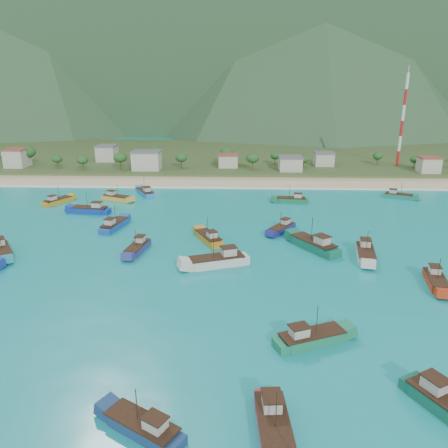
{
  "coord_description": "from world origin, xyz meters",
  "views": [
    {
      "loc": [
        5.87,
        -85.22,
        36.64
      ],
      "look_at": [
        2.08,
        18.0,
        3.0
      ],
      "focal_mm": 35.0,
      "sensor_mm": 36.0,
      "label": 1
    }
  ],
  "objects_px": {
    "boat_17": "(365,254)",
    "boat_19": "(292,200)",
    "boat_25": "(311,339)",
    "boat_29": "(218,261)",
    "boat_14": "(57,201)",
    "boat_2": "(2,251)",
    "boat_28": "(145,193)",
    "boat_18": "(116,198)",
    "boat_0": "(209,238)",
    "boat_11": "(143,428)",
    "boat_9": "(448,407)",
    "radio_tower": "(402,121)",
    "boat_20": "(314,245)",
    "boat_10": "(282,229)",
    "boat_4": "(398,196)",
    "boat_5": "(91,210)",
    "boat_8": "(274,428)",
    "boat_7": "(138,248)",
    "boat_3": "(114,225)",
    "boat_21": "(436,281)"
  },
  "relations": [
    {
      "from": "radio_tower",
      "to": "boat_9",
      "type": "relative_size",
      "value": 3.34
    },
    {
      "from": "boat_5",
      "to": "boat_9",
      "type": "height_order",
      "value": "boat_9"
    },
    {
      "from": "boat_8",
      "to": "boat_20",
      "type": "xyz_separation_m",
      "value": [
        13.21,
        55.93,
        0.23
      ]
    },
    {
      "from": "boat_10",
      "to": "boat_3",
      "type": "bearing_deg",
      "value": 33.19
    },
    {
      "from": "boat_25",
      "to": "boat_4",
      "type": "bearing_deg",
      "value": 131.92
    },
    {
      "from": "boat_10",
      "to": "boat_14",
      "type": "height_order",
      "value": "boat_10"
    },
    {
      "from": "boat_7",
      "to": "boat_11",
      "type": "relative_size",
      "value": 1.05
    },
    {
      "from": "boat_5",
      "to": "boat_19",
      "type": "xyz_separation_m",
      "value": [
        60.42,
        14.07,
        -0.13
      ]
    },
    {
      "from": "boat_4",
      "to": "boat_28",
      "type": "height_order",
      "value": "boat_28"
    },
    {
      "from": "radio_tower",
      "to": "boat_28",
      "type": "xyz_separation_m",
      "value": [
        -101.31,
        -49.69,
        -20.23
      ]
    },
    {
      "from": "boat_3",
      "to": "boat_17",
      "type": "bearing_deg",
      "value": -4.54
    },
    {
      "from": "boat_2",
      "to": "boat_18",
      "type": "xyz_separation_m",
      "value": [
        12.6,
        47.7,
        -0.09
      ]
    },
    {
      "from": "boat_2",
      "to": "boat_25",
      "type": "bearing_deg",
      "value": 117.79
    },
    {
      "from": "boat_19",
      "to": "boat_29",
      "type": "xyz_separation_m",
      "value": [
        -21.07,
        -51.35,
        0.28
      ]
    },
    {
      "from": "boat_11",
      "to": "boat_3",
      "type": "bearing_deg",
      "value": 48.59
    },
    {
      "from": "boat_9",
      "to": "boat_18",
      "type": "height_order",
      "value": "boat_9"
    },
    {
      "from": "boat_17",
      "to": "boat_18",
      "type": "distance_m",
      "value": 82.1
    },
    {
      "from": "boat_5",
      "to": "boat_8",
      "type": "relative_size",
      "value": 1.03
    },
    {
      "from": "boat_19",
      "to": "boat_20",
      "type": "distance_m",
      "value": 41.23
    },
    {
      "from": "boat_10",
      "to": "boat_18",
      "type": "xyz_separation_m",
      "value": [
        -51.18,
        29.15,
        0.04
      ]
    },
    {
      "from": "boat_14",
      "to": "boat_5",
      "type": "bearing_deg",
      "value": -7.41
    },
    {
      "from": "boat_9",
      "to": "boat_25",
      "type": "xyz_separation_m",
      "value": [
        -13.77,
        13.71,
        -0.05
      ]
    },
    {
      "from": "boat_10",
      "to": "boat_20",
      "type": "relative_size",
      "value": 0.74
    },
    {
      "from": "boat_5",
      "to": "boat_0",
      "type": "bearing_deg",
      "value": -114.64
    },
    {
      "from": "boat_10",
      "to": "boat_11",
      "type": "distance_m",
      "value": 72.13
    },
    {
      "from": "boat_21",
      "to": "boat_9",
      "type": "bearing_deg",
      "value": 80.12
    },
    {
      "from": "boat_9",
      "to": "boat_28",
      "type": "bearing_deg",
      "value": -89.94
    },
    {
      "from": "radio_tower",
      "to": "boat_11",
      "type": "relative_size",
      "value": 3.9
    },
    {
      "from": "boat_3",
      "to": "boat_11",
      "type": "xyz_separation_m",
      "value": [
        22.64,
        -69.71,
        -0.12
      ]
    },
    {
      "from": "boat_7",
      "to": "boat_14",
      "type": "xyz_separation_m",
      "value": [
        -34.67,
        39.82,
        -0.02
      ]
    },
    {
      "from": "boat_25",
      "to": "boat_29",
      "type": "xyz_separation_m",
      "value": [
        -15.02,
        28.19,
        0.19
      ]
    },
    {
      "from": "boat_7",
      "to": "boat_29",
      "type": "relative_size",
      "value": 0.78
    },
    {
      "from": "boat_5",
      "to": "boat_18",
      "type": "distance_m",
      "value": 15.03
    },
    {
      "from": "boat_14",
      "to": "boat_17",
      "type": "distance_m",
      "value": 95.05
    },
    {
      "from": "boat_17",
      "to": "boat_19",
      "type": "xyz_separation_m",
      "value": [
        -11.06,
        45.54,
        -0.15
      ]
    },
    {
      "from": "boat_2",
      "to": "boat_28",
      "type": "bearing_deg",
      "value": -145.71
    },
    {
      "from": "boat_10",
      "to": "boat_18",
      "type": "relative_size",
      "value": 0.93
    },
    {
      "from": "boat_2",
      "to": "boat_10",
      "type": "distance_m",
      "value": 66.43
    },
    {
      "from": "boat_4",
      "to": "boat_20",
      "type": "height_order",
      "value": "boat_20"
    },
    {
      "from": "boat_0",
      "to": "boat_11",
      "type": "bearing_deg",
      "value": -119.56
    },
    {
      "from": "boat_7",
      "to": "boat_18",
      "type": "relative_size",
      "value": 0.99
    },
    {
      "from": "boat_2",
      "to": "boat_28",
      "type": "height_order",
      "value": "boat_2"
    },
    {
      "from": "boat_9",
      "to": "radio_tower",
      "type": "bearing_deg",
      "value": -135.67
    },
    {
      "from": "boat_9",
      "to": "boat_8",
      "type": "bearing_deg",
      "value": -18.32
    },
    {
      "from": "boat_17",
      "to": "boat_14",
      "type": "bearing_deg",
      "value": -15.32
    },
    {
      "from": "boat_29",
      "to": "boat_10",
      "type": "bearing_deg",
      "value": -54.05
    },
    {
      "from": "boat_20",
      "to": "boat_29",
      "type": "relative_size",
      "value": 0.99
    },
    {
      "from": "boat_17",
      "to": "boat_19",
      "type": "relative_size",
      "value": 1.15
    },
    {
      "from": "boat_5",
      "to": "boat_19",
      "type": "height_order",
      "value": "boat_5"
    },
    {
      "from": "boat_9",
      "to": "boat_4",
      "type": "bearing_deg",
      "value": -134.9
    }
  ]
}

